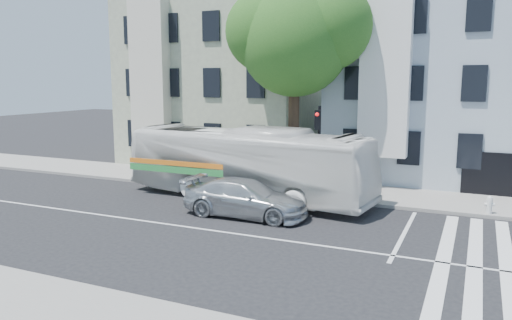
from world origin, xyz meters
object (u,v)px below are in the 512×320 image
Objects in this scene: sedan at (245,198)px; traffic_signal at (318,140)px; bus at (246,163)px; fire_hydrant at (489,204)px.

sedan is 4.68m from traffic_signal.
bus is 3.16m from sedan.
bus is 3.53m from traffic_signal.
sedan reaches higher than fire_hydrant.
sedan is at bearing -130.22° from traffic_signal.
bus is 2.32× the size of sedan.
fire_hydrant is at bearing -11.15° from traffic_signal.
sedan is at bearing -156.68° from fire_hydrant.
bus is at bearing -175.84° from traffic_signal.
traffic_signal is (3.19, 0.98, 1.15)m from bus.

